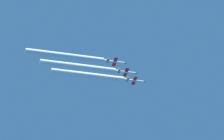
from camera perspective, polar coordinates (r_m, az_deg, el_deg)
jet_lead at (r=392.34m, az=1.87°, el=-0.85°), size 7.71×11.22×2.70m
jet_second_echelon at (r=383.23m, az=1.22°, el=-0.17°), size 7.71×11.22×2.70m
jet_third_echelon at (r=374.11m, az=0.34°, el=0.64°), size 7.71×11.22×2.70m
smoke_trail_lead at (r=387.96m, az=-1.80°, el=-0.40°), size 2.64×40.83×2.64m
smoke_trail_second_echelon at (r=379.17m, az=-2.58°, el=0.29°), size 2.64×41.25×2.64m
smoke_trail_third_echelon at (r=370.48m, az=-3.59°, el=1.13°), size 2.64×41.76×2.64m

